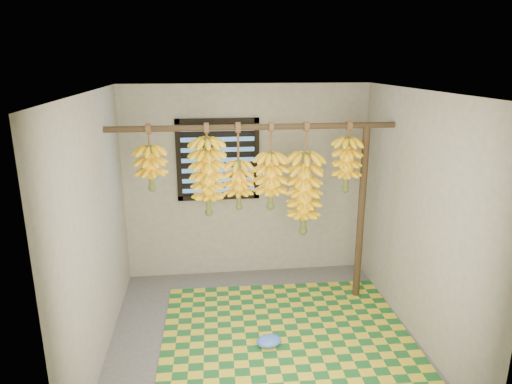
{
  "coord_description": "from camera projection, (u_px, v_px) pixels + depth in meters",
  "views": [
    {
      "loc": [
        -0.54,
        -3.94,
        2.66
      ],
      "look_at": [
        0.0,
        0.55,
        1.35
      ],
      "focal_mm": 32.0,
      "sensor_mm": 36.0,
      "label": 1
    }
  ],
  "objects": [
    {
      "name": "banana_bunch_d",
      "position": [
        271.0,
        181.0,
        4.85
      ],
      "size": [
        0.34,
        0.34,
        0.93
      ],
      "color": "brown",
      "rests_on": "hanging_pole"
    },
    {
      "name": "woven_mat",
      "position": [
        285.0,
        331.0,
        4.65
      ],
      "size": [
        2.51,
        2.03,
        0.01
      ],
      "primitive_type": "cube",
      "rotation": [
        0.0,
        0.0,
        -0.02
      ],
      "color": "#1B5B27",
      "rests_on": "floor"
    },
    {
      "name": "support_post",
      "position": [
        361.0,
        215.0,
        5.09
      ],
      "size": [
        0.08,
        0.08,
        2.0
      ],
      "primitive_type": "cylinder",
      "color": "#40311C",
      "rests_on": "floor"
    },
    {
      "name": "plastic_bag",
      "position": [
        269.0,
        341.0,
        4.38
      ],
      "size": [
        0.28,
        0.22,
        0.1
      ],
      "primitive_type": "ellipsoid",
      "rotation": [
        0.0,
        0.0,
        0.18
      ],
      "color": "#3E6BEA",
      "rests_on": "woven_mat"
    },
    {
      "name": "banana_bunch_e",
      "position": [
        304.0,
        194.0,
        4.93
      ],
      "size": [
        0.37,
        0.37,
        1.23
      ],
      "color": "brown",
      "rests_on": "hanging_pole"
    },
    {
      "name": "banana_bunch_b",
      "position": [
        208.0,
        177.0,
        4.75
      ],
      "size": [
        0.37,
        0.37,
        0.97
      ],
      "color": "brown",
      "rests_on": "hanging_pole"
    },
    {
      "name": "window",
      "position": [
        218.0,
        160.0,
        5.51
      ],
      "size": [
        1.0,
        0.04,
        1.0
      ],
      "color": "black",
      "rests_on": "wall_back"
    },
    {
      "name": "hanging_pole",
      "position": [
        254.0,
        127.0,
        4.67
      ],
      "size": [
        3.0,
        0.06,
        0.06
      ],
      "primitive_type": "cylinder",
      "rotation": [
        0.0,
        1.57,
        0.0
      ],
      "color": "#40311C",
      "rests_on": "wall_left"
    },
    {
      "name": "floor",
      "position": [
        263.0,
        337.0,
        4.56
      ],
      "size": [
        3.0,
        3.0,
        0.01
      ],
      "primitive_type": "cube",
      "color": "#515151",
      "rests_on": "ground"
    },
    {
      "name": "ceiling",
      "position": [
        264.0,
        91.0,
        3.89
      ],
      "size": [
        3.0,
        3.0,
        0.01
      ],
      "primitive_type": "cube",
      "color": "silver",
      "rests_on": "wall_back"
    },
    {
      "name": "banana_bunch_c",
      "position": [
        239.0,
        185.0,
        4.82
      ],
      "size": [
        0.32,
        0.32,
        0.92
      ],
      "color": "brown",
      "rests_on": "hanging_pole"
    },
    {
      "name": "wall_back",
      "position": [
        247.0,
        182.0,
        5.66
      ],
      "size": [
        3.0,
        0.01,
        2.4
      ],
      "primitive_type": "cube",
      "color": "gray",
      "rests_on": "floor"
    },
    {
      "name": "wall_left",
      "position": [
        96.0,
        231.0,
        4.05
      ],
      "size": [
        0.01,
        3.0,
        2.4
      ],
      "primitive_type": "cube",
      "color": "gray",
      "rests_on": "floor"
    },
    {
      "name": "banana_bunch_f",
      "position": [
        347.0,
        164.0,
        4.9
      ],
      "size": [
        0.29,
        0.29,
        0.76
      ],
      "color": "brown",
      "rests_on": "hanging_pole"
    },
    {
      "name": "banana_bunch_a",
      "position": [
        151.0,
        168.0,
        4.66
      ],
      "size": [
        0.32,
        0.32,
        0.68
      ],
      "color": "brown",
      "rests_on": "hanging_pole"
    },
    {
      "name": "wall_right",
      "position": [
        417.0,
        217.0,
        4.4
      ],
      "size": [
        0.01,
        3.0,
        2.4
      ],
      "primitive_type": "cube",
      "color": "gray",
      "rests_on": "floor"
    }
  ]
}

